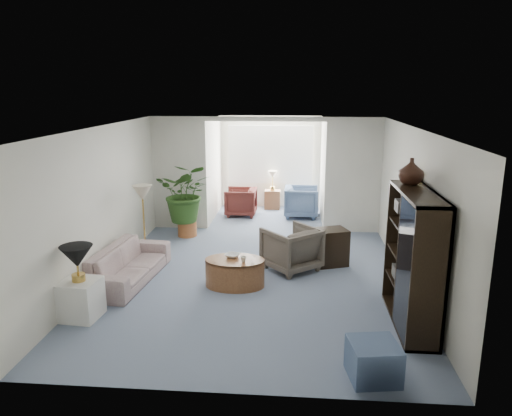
# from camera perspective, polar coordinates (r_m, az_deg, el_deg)

# --- Properties ---
(floor) EXTENTS (6.00, 6.00, 0.00)m
(floor) POSITION_cam_1_polar(r_m,az_deg,el_deg) (8.04, -0.36, -8.67)
(floor) COLOR gray
(floor) RESTS_ON ground
(sunroom_floor) EXTENTS (2.60, 2.60, 0.00)m
(sunroom_floor) POSITION_cam_1_polar(r_m,az_deg,el_deg) (11.91, 1.39, -1.08)
(sunroom_floor) COLOR gray
(sunroom_floor) RESTS_ON ground
(back_pier_left) EXTENTS (1.20, 0.12, 2.50)m
(back_pier_left) POSITION_cam_1_polar(r_m,az_deg,el_deg) (10.86, -9.01, 4.02)
(back_pier_left) COLOR silver
(back_pier_left) RESTS_ON ground
(back_pier_right) EXTENTS (1.20, 0.12, 2.50)m
(back_pier_right) POSITION_cam_1_polar(r_m,az_deg,el_deg) (10.62, 11.38, 3.70)
(back_pier_right) COLOR silver
(back_pier_right) RESTS_ON ground
(back_header) EXTENTS (2.60, 0.12, 0.10)m
(back_header) POSITION_cam_1_polar(r_m,az_deg,el_deg) (10.43, 1.11, 10.43)
(back_header) COLOR silver
(back_header) RESTS_ON back_pier_left
(window_pane) EXTENTS (2.20, 0.02, 1.50)m
(window_pane) POSITION_cam_1_polar(r_m,az_deg,el_deg) (12.70, 1.71, 6.31)
(window_pane) COLOR white
(window_blinds) EXTENTS (2.20, 0.02, 1.50)m
(window_blinds) POSITION_cam_1_polar(r_m,az_deg,el_deg) (12.67, 1.71, 6.29)
(window_blinds) COLOR white
(framed_picture) EXTENTS (0.04, 0.50, 0.40)m
(framed_picture) POSITION_cam_1_polar(r_m,az_deg,el_deg) (7.63, 18.30, 2.74)
(framed_picture) COLOR #BFAE99
(sofa) EXTENTS (0.94, 2.02, 0.57)m
(sofa) POSITION_cam_1_polar(r_m,az_deg,el_deg) (8.26, -14.84, -6.40)
(sofa) COLOR beige
(sofa) RESTS_ON ground
(end_table) EXTENTS (0.54, 0.54, 0.54)m
(end_table) POSITION_cam_1_polar(r_m,az_deg,el_deg) (7.18, -19.95, -10.07)
(end_table) COLOR white
(end_table) RESTS_ON ground
(table_lamp) EXTENTS (0.44, 0.44, 0.30)m
(table_lamp) POSITION_cam_1_polar(r_m,az_deg,el_deg) (6.96, -20.37, -5.38)
(table_lamp) COLOR black
(table_lamp) RESTS_ON end_table
(floor_lamp) EXTENTS (0.36, 0.36, 0.28)m
(floor_lamp) POSITION_cam_1_polar(r_m,az_deg,el_deg) (8.98, -13.25, 1.75)
(floor_lamp) COLOR beige
(floor_lamp) RESTS_ON ground
(coffee_table) EXTENTS (1.21, 1.21, 0.45)m
(coffee_table) POSITION_cam_1_polar(r_m,az_deg,el_deg) (7.80, -2.51, -7.61)
(coffee_table) COLOR brown
(coffee_table) RESTS_ON ground
(coffee_bowl) EXTENTS (0.29, 0.29, 0.06)m
(coffee_bowl) POSITION_cam_1_polar(r_m,az_deg,el_deg) (7.81, -2.80, -5.61)
(coffee_bowl) COLOR white
(coffee_bowl) RESTS_ON coffee_table
(coffee_cup) EXTENTS (0.12, 0.12, 0.09)m
(coffee_cup) POSITION_cam_1_polar(r_m,az_deg,el_deg) (7.60, -1.49, -6.05)
(coffee_cup) COLOR silver
(coffee_cup) RESTS_ON coffee_table
(wingback_chair) EXTENTS (1.16, 1.17, 0.76)m
(wingback_chair) POSITION_cam_1_polar(r_m,az_deg,el_deg) (8.45, 4.18, -4.78)
(wingback_chair) COLOR #5F574B
(wingback_chair) RESTS_ON ground
(side_table_dark) EXTENTS (0.67, 0.60, 0.66)m
(side_table_dark) POSITION_cam_1_polar(r_m,az_deg,el_deg) (8.78, 8.78, -4.56)
(side_table_dark) COLOR black
(side_table_dark) RESTS_ON ground
(entertainment_cabinet) EXTENTS (0.44, 1.63, 1.81)m
(entertainment_cabinet) POSITION_cam_1_polar(r_m,az_deg,el_deg) (6.72, 18.04, -5.75)
(entertainment_cabinet) COLOR black
(entertainment_cabinet) RESTS_ON ground
(cabinet_urn) EXTENTS (0.34, 0.34, 0.36)m
(cabinet_urn) POSITION_cam_1_polar(r_m,az_deg,el_deg) (6.93, 17.80, 4.15)
(cabinet_urn) COLOR black
(cabinet_urn) RESTS_ON entertainment_cabinet
(ottoman) EXTENTS (0.59, 0.59, 0.41)m
(ottoman) POSITION_cam_1_polar(r_m,az_deg,el_deg) (5.67, 13.66, -17.07)
(ottoman) COLOR slate
(ottoman) RESTS_ON ground
(plant_pot) EXTENTS (0.40, 0.40, 0.32)m
(plant_pot) POSITION_cam_1_polar(r_m,az_deg,el_deg) (10.48, -8.09, -2.43)
(plant_pot) COLOR #A85D30
(plant_pot) RESTS_ON ground
(house_plant) EXTENTS (1.14, 0.98, 1.26)m
(house_plant) POSITION_cam_1_polar(r_m,az_deg,el_deg) (10.29, -8.24, 1.80)
(house_plant) COLOR #2A4E1A
(house_plant) RESTS_ON plant_pot
(sunroom_chair_blue) EXTENTS (0.84, 0.81, 0.75)m
(sunroom_chair_blue) POSITION_cam_1_polar(r_m,az_deg,el_deg) (11.92, 5.37, 0.74)
(sunroom_chair_blue) COLOR slate
(sunroom_chair_blue) RESTS_ON ground
(sunroom_chair_maroon) EXTENTS (0.77, 0.75, 0.69)m
(sunroom_chair_maroon) POSITION_cam_1_polar(r_m,az_deg,el_deg) (12.00, -1.81, 0.73)
(sunroom_chair_maroon) COLOR #501D1B
(sunroom_chair_maroon) RESTS_ON ground
(sunroom_table) EXTENTS (0.41, 0.32, 0.50)m
(sunroom_table) POSITION_cam_1_polar(r_m,az_deg,el_deg) (12.69, 1.94, 1.01)
(sunroom_table) COLOR brown
(sunroom_table) RESTS_ON ground
(shelf_clutter) EXTENTS (0.30, 1.02, 1.06)m
(shelf_clutter) POSITION_cam_1_polar(r_m,az_deg,el_deg) (6.61, 17.84, -3.36)
(shelf_clutter) COLOR #54514F
(shelf_clutter) RESTS_ON entertainment_cabinet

